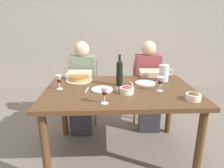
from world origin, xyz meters
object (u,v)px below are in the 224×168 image
at_px(baked_tart, 79,78).
at_px(wine_glass_centre, 104,92).
at_px(olive_bowl, 193,96).
at_px(diner_left, 82,84).
at_px(diner_right, 148,82).
at_px(wine_bottle, 119,73).
at_px(dinner_plate_left_setting, 102,89).
at_px(chair_right, 145,85).
at_px(chair_left, 85,87).
at_px(salad_bowl, 127,90).
at_px(dining_table, 120,97).
at_px(dinner_plate_right_setting, 145,83).
at_px(wine_glass_left_diner, 59,79).
at_px(wine_glass_right_diner, 160,81).
at_px(water_pitcher, 164,74).

bearing_deg(baked_tart, wine_glass_centre, -67.13).
relative_size(baked_tart, olive_bowl, 2.31).
distance_m(diner_left, diner_right, 0.90).
distance_m(wine_bottle, olive_bowl, 0.76).
xyz_separation_m(dinner_plate_left_setting, chair_right, (0.64, 0.94, -0.27)).
xyz_separation_m(olive_bowl, chair_left, (-1.05, 1.21, -0.30)).
bearing_deg(dinner_plate_left_setting, salad_bowl, -24.38).
xyz_separation_m(diner_left, chair_right, (0.91, 0.27, -0.12)).
relative_size(dining_table, dinner_plate_right_setting, 6.87).
relative_size(dining_table, wine_glass_centre, 10.58).
bearing_deg(wine_bottle, salad_bowl, -78.04).
height_order(wine_bottle, diner_right, diner_right).
relative_size(salad_bowl, wine_glass_left_diner, 0.92).
relative_size(salad_bowl, dinner_plate_right_setting, 0.61).
height_order(baked_tart, diner_left, diner_left).
height_order(wine_glass_right_diner, wine_glass_centre, same).
xyz_separation_m(wine_glass_right_diner, diner_left, (-0.84, 0.72, -0.24)).
xyz_separation_m(wine_glass_right_diner, chair_left, (-0.83, 0.96, -0.36)).
distance_m(chair_left, chair_right, 0.90).
xyz_separation_m(dinner_plate_right_setting, diner_right, (0.16, 0.51, -0.15)).
bearing_deg(baked_tart, wine_glass_right_diner, -25.05).
relative_size(wine_glass_left_diner, dinner_plate_right_setting, 0.66).
bearing_deg(dinner_plate_left_setting, baked_tart, 128.15).
xyz_separation_m(salad_bowl, dinner_plate_right_setting, (0.24, 0.30, -0.03)).
relative_size(dinner_plate_left_setting, dinner_plate_right_setting, 0.99).
bearing_deg(water_pitcher, diner_right, 99.91).
bearing_deg(wine_glass_centre, chair_left, 102.88).
distance_m(wine_glass_right_diner, diner_right, 0.80).
xyz_separation_m(dinner_plate_left_setting, chair_left, (-0.26, 0.91, -0.27)).
xyz_separation_m(dining_table, wine_glass_centre, (-0.16, -0.36, 0.19)).
distance_m(dining_table, dinner_plate_right_setting, 0.35).
xyz_separation_m(olive_bowl, chair_right, (-0.15, 1.24, -0.30)).
bearing_deg(baked_tart, diner_right, 22.71).
distance_m(baked_tart, wine_glass_right_diner, 0.91).
height_order(baked_tart, wine_glass_centre, wine_glass_centre).
relative_size(dining_table, water_pitcher, 8.13).
bearing_deg(wine_glass_right_diner, dinner_plate_right_setting, 110.84).
bearing_deg(dining_table, olive_bowl, -28.09).
bearing_deg(dinner_plate_right_setting, dining_table, -149.50).
xyz_separation_m(salad_bowl, chair_left, (-0.50, 1.01, -0.30)).
height_order(wine_bottle, wine_glass_centre, wine_bottle).
height_order(wine_glass_left_diner, chair_left, wine_glass_left_diner).
xyz_separation_m(dining_table, wine_glass_right_diner, (0.38, -0.07, 0.19)).
distance_m(baked_tart, wine_glass_left_diner, 0.34).
height_order(wine_glass_right_diner, chair_left, wine_glass_right_diner).
bearing_deg(water_pitcher, dinner_plate_right_setting, -156.94).
xyz_separation_m(chair_left, diner_right, (0.89, -0.20, 0.12)).
xyz_separation_m(water_pitcher, baked_tart, (-0.96, 0.05, -0.05)).
bearing_deg(chair_left, dinner_plate_right_setting, 138.25).
distance_m(baked_tart, chair_right, 1.13).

